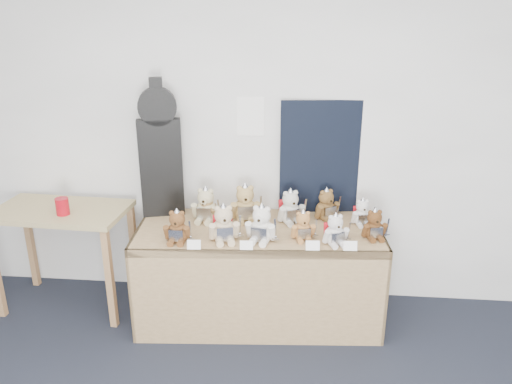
# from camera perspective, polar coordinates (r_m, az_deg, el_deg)

# --- Properties ---
(room_shell) EXTENTS (6.00, 6.00, 6.00)m
(room_shell) POSITION_cam_1_polar(r_m,az_deg,el_deg) (3.83, -0.65, 8.63)
(room_shell) COLOR white
(room_shell) RESTS_ON floor
(display_table) EXTENTS (1.85, 0.88, 0.75)m
(display_table) POSITION_cam_1_polar(r_m,az_deg,el_deg) (3.68, 0.30, -6.89)
(display_table) COLOR olive
(display_table) RESTS_ON floor
(side_table) EXTENTS (1.03, 0.61, 0.83)m
(side_table) POSITION_cam_1_polar(r_m,az_deg,el_deg) (4.13, -21.28, -3.46)
(side_table) COLOR #997D52
(side_table) RESTS_ON floor
(guitar_case) EXTENTS (0.33, 0.18, 1.06)m
(guitar_case) POSITION_cam_1_polar(r_m,az_deg,el_deg) (3.83, -10.90, 4.69)
(guitar_case) COLOR black
(guitar_case) RESTS_ON display_table
(navy_board) EXTENTS (0.66, 0.10, 0.89)m
(navy_board) POSITION_cam_1_polar(r_m,az_deg,el_deg) (3.87, 7.68, 3.88)
(navy_board) COLOR black
(navy_board) RESTS_ON display_table
(red_cup) EXTENTS (0.10, 0.10, 0.13)m
(red_cup) POSITION_cam_1_polar(r_m,az_deg,el_deg) (3.94, -21.25, -1.54)
(red_cup) COLOR #A90B17
(red_cup) RESTS_ON side_table
(teddy_front_far_left) EXTENTS (0.21, 0.17, 0.26)m
(teddy_front_far_left) POSITION_cam_1_polar(r_m,az_deg,el_deg) (3.47, -8.97, -4.05)
(teddy_front_far_left) COLOR brown
(teddy_front_far_left) RESTS_ON display_table
(teddy_front_left) EXTENTS (0.25, 0.23, 0.30)m
(teddy_front_left) POSITION_cam_1_polar(r_m,az_deg,el_deg) (3.45, -3.70, -3.78)
(teddy_front_left) COLOR #C8B08D
(teddy_front_left) RESTS_ON display_table
(teddy_front_centre) EXTENTS (0.24, 0.21, 0.30)m
(teddy_front_centre) POSITION_cam_1_polar(r_m,az_deg,el_deg) (3.43, 0.62, -3.82)
(teddy_front_centre) COLOR silver
(teddy_front_centre) RESTS_ON display_table
(teddy_front_right) EXTENTS (0.20, 0.17, 0.24)m
(teddy_front_right) POSITION_cam_1_polar(r_m,az_deg,el_deg) (3.49, 5.40, -3.96)
(teddy_front_right) COLOR #A7713F
(teddy_front_right) RESTS_ON display_table
(teddy_front_far_right) EXTENTS (0.21, 0.19, 0.25)m
(teddy_front_far_right) POSITION_cam_1_polar(r_m,az_deg,el_deg) (3.44, 9.04, -4.39)
(teddy_front_far_right) COLOR silver
(teddy_front_far_right) RESTS_ON display_table
(teddy_front_end) EXTENTS (0.20, 0.18, 0.24)m
(teddy_front_end) POSITION_cam_1_polar(r_m,az_deg,el_deg) (3.58, 13.36, -3.74)
(teddy_front_end) COLOR brown
(teddy_front_end) RESTS_ON display_table
(teddy_back_left) EXTENTS (0.24, 0.20, 0.29)m
(teddy_back_left) POSITION_cam_1_polar(r_m,az_deg,el_deg) (3.78, -5.76, -1.62)
(teddy_back_left) COLOR #C3B88E
(teddy_back_left) RESTS_ON display_table
(teddy_back_centre_left) EXTENTS (0.26, 0.23, 0.32)m
(teddy_back_centre_left) POSITION_cam_1_polar(r_m,az_deg,el_deg) (3.77, -1.24, -1.43)
(teddy_back_centre_left) COLOR tan
(teddy_back_centre_left) RESTS_ON display_table
(teddy_back_centre_right) EXTENTS (0.24, 0.23, 0.29)m
(teddy_back_centre_right) POSITION_cam_1_polar(r_m,az_deg,el_deg) (3.75, 3.97, -1.83)
(teddy_back_centre_right) COLOR beige
(teddy_back_centre_right) RESTS_ON display_table
(teddy_back_right) EXTENTS (0.22, 0.22, 0.27)m
(teddy_back_right) POSITION_cam_1_polar(r_m,az_deg,el_deg) (3.84, 8.05, -1.54)
(teddy_back_right) COLOR brown
(teddy_back_right) RESTS_ON display_table
(teddy_back_end) EXTENTS (0.19, 0.17, 0.22)m
(teddy_back_end) POSITION_cam_1_polar(r_m,az_deg,el_deg) (3.79, 12.04, -2.38)
(teddy_back_end) COLOR silver
(teddy_back_end) RESTS_ON display_table
(teddy_back_far_left) EXTENTS (0.21, 0.18, 0.25)m
(teddy_back_far_left) POSITION_cam_1_polar(r_m,az_deg,el_deg) (3.79, -5.71, -1.86)
(teddy_back_far_left) COLOR #997747
(teddy_back_far_left) RESTS_ON display_table
(entry_card_a) EXTENTS (0.09, 0.03, 0.06)m
(entry_card_a) POSITION_cam_1_polar(r_m,az_deg,el_deg) (3.37, -7.11, -5.99)
(entry_card_a) COLOR white
(entry_card_a) RESTS_ON display_table
(entry_card_b) EXTENTS (0.09, 0.03, 0.06)m
(entry_card_b) POSITION_cam_1_polar(r_m,az_deg,el_deg) (3.34, -1.11, -6.11)
(entry_card_b) COLOR white
(entry_card_b) RESTS_ON display_table
(entry_card_c) EXTENTS (0.09, 0.03, 0.07)m
(entry_card_c) POSITION_cam_1_polar(r_m,az_deg,el_deg) (3.36, 6.50, -6.10)
(entry_card_c) COLOR white
(entry_card_c) RESTS_ON display_table
(entry_card_d) EXTENTS (0.09, 0.03, 0.07)m
(entry_card_d) POSITION_cam_1_polar(r_m,az_deg,el_deg) (3.39, 10.72, -6.07)
(entry_card_d) COLOR white
(entry_card_d) RESTS_ON display_table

